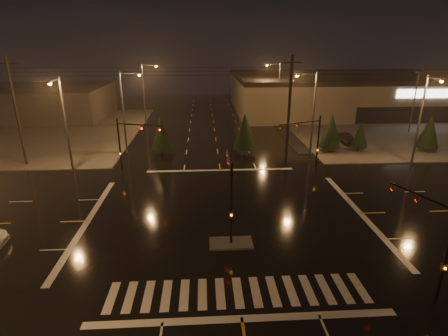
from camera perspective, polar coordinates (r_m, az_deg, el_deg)
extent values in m
plane|color=black|center=(28.33, 0.51, -8.02)|extent=(140.00, 140.00, 0.00)
cube|color=#45423D|center=(64.85, 26.13, 6.06)|extent=(36.00, 36.00, 0.12)
cube|color=#45423D|center=(63.22, -30.01, 5.12)|extent=(36.00, 36.00, 0.12)
cube|color=#45423D|center=(24.83, 1.15, -12.17)|extent=(3.00, 1.60, 0.15)
cube|color=beige|center=(20.82, 2.30, -19.61)|extent=(15.00, 2.60, 0.01)
cube|color=beige|center=(19.33, 2.93, -23.36)|extent=(16.00, 0.50, 0.01)
cube|color=beige|center=(38.39, -0.61, -0.34)|extent=(16.00, 0.50, 0.01)
cube|color=black|center=(65.83, 30.76, 5.46)|extent=(50.00, 24.00, 0.08)
cube|color=#736A52|center=(80.53, 24.24, 11.17)|extent=(60.00, 28.00, 7.00)
cube|color=black|center=(80.20, 24.57, 13.49)|extent=(60.20, 28.20, 0.80)
cube|color=white|center=(68.21, 29.75, 10.50)|extent=(9.00, 0.20, 1.40)
cube|color=black|center=(68.76, 29.22, 7.57)|extent=(22.00, 0.15, 2.80)
cube|color=#413C39|center=(75.52, -29.94, 9.27)|extent=(30.00, 18.00, 5.60)
cylinder|color=black|center=(23.42, 1.20, -6.08)|extent=(0.18, 0.18, 6.00)
cylinder|color=black|center=(24.56, 0.82, 1.47)|extent=(0.12, 4.50, 0.12)
imported|color=#594707|center=(26.50, 0.50, 2.75)|extent=(0.16, 0.20, 1.00)
cube|color=#594707|center=(23.73, 1.19, -7.60)|extent=(0.25, 0.18, 0.35)
cylinder|color=black|center=(38.92, 15.08, 3.88)|extent=(0.18, 0.18, 6.00)
cylinder|color=black|center=(36.85, 12.33, 7.25)|extent=(4.74, 1.82, 0.12)
imported|color=#594707|center=(35.61, 9.35, 6.93)|extent=(0.24, 0.22, 1.00)
cube|color=#594707|center=(39.11, 14.99, 2.89)|extent=(0.25, 0.18, 0.35)
cylinder|color=black|center=(37.96, -16.65, 3.33)|extent=(0.18, 0.18, 6.00)
cylinder|color=black|center=(36.07, -13.67, 6.88)|extent=(4.74, 1.82, 0.12)
imported|color=#594707|center=(35.02, -10.45, 6.65)|extent=(0.24, 0.22, 1.00)
cube|color=#594707|center=(38.16, -16.55, 2.33)|extent=(0.25, 0.18, 0.35)
cylinder|color=black|center=(21.56, 32.59, -11.96)|extent=(0.18, 0.18, 6.00)
cylinder|color=black|center=(21.48, 29.53, -3.98)|extent=(1.48, 3.80, 0.12)
imported|color=#594707|center=(22.51, 25.97, -2.49)|extent=(0.22, 0.24, 1.00)
cube|color=#594707|center=(21.90, 32.25, -13.53)|extent=(0.25, 0.18, 0.35)
cylinder|color=#38383A|center=(44.85, -16.11, 8.47)|extent=(0.24, 0.24, 10.00)
cylinder|color=#38383A|center=(43.97, -15.14, 14.68)|extent=(2.40, 0.14, 0.14)
cube|color=#38383A|center=(43.78, -13.68, 14.71)|extent=(0.70, 0.30, 0.18)
sphere|color=orange|center=(43.79, -13.66, 14.55)|extent=(0.32, 0.32, 0.32)
cylinder|color=#38383A|center=(60.36, -12.96, 11.48)|extent=(0.24, 0.24, 10.00)
cylinder|color=#38383A|center=(59.71, -12.14, 16.09)|extent=(2.40, 0.14, 0.14)
cube|color=#38383A|center=(59.57, -11.05, 16.11)|extent=(0.70, 0.30, 0.18)
sphere|color=orange|center=(59.58, -11.04, 15.98)|extent=(0.32, 0.32, 0.32)
cylinder|color=#38383A|center=(43.86, 14.37, 8.38)|extent=(0.24, 0.24, 10.00)
cylinder|color=#38383A|center=(42.87, 13.35, 14.71)|extent=(2.40, 0.14, 0.14)
cube|color=#38383A|center=(42.58, 11.88, 14.72)|extent=(0.70, 0.30, 0.18)
sphere|color=orange|center=(42.59, 11.86, 14.54)|extent=(0.32, 0.32, 0.32)
cylinder|color=#38383A|center=(62.96, 8.95, 12.06)|extent=(0.24, 0.24, 10.00)
cylinder|color=#38383A|center=(62.27, 8.06, 16.46)|extent=(2.40, 0.14, 0.14)
cube|color=#38383A|center=(62.07, 7.02, 16.45)|extent=(0.70, 0.30, 0.18)
sphere|color=orange|center=(62.08, 7.02, 16.33)|extent=(0.32, 0.32, 0.32)
cylinder|color=#38383A|center=(40.04, -24.35, 6.19)|extent=(0.24, 0.24, 10.00)
cylinder|color=#38383A|center=(38.22, -25.99, 12.74)|extent=(0.14, 2.40, 0.14)
cube|color=#38383A|center=(37.21, -26.60, 12.43)|extent=(0.30, 0.70, 0.18)
sphere|color=orange|center=(37.22, -26.57, 12.23)|extent=(0.32, 0.32, 0.32)
cylinder|color=#38383A|center=(44.31, 29.27, 6.59)|extent=(0.24, 0.24, 10.00)
cylinder|color=#38383A|center=(42.68, 31.20, 12.44)|extent=(0.14, 2.40, 0.14)
cube|color=#38383A|center=(41.78, 32.02, 12.13)|extent=(0.30, 0.70, 0.18)
sphere|color=orange|center=(41.79, 31.99, 11.95)|extent=(0.32, 0.32, 0.32)
cylinder|color=black|center=(44.53, -30.73, 7.72)|extent=(0.32, 0.32, 12.00)
cube|color=black|center=(43.99, -31.94, 14.31)|extent=(2.20, 0.12, 0.12)
cylinder|color=black|center=(40.84, 10.57, 9.28)|extent=(0.32, 0.32, 12.00)
cube|color=black|center=(40.25, 11.05, 16.57)|extent=(2.20, 0.12, 0.12)
cylinder|color=black|center=(46.65, 16.78, 2.92)|extent=(0.18, 0.18, 0.70)
cone|color=black|center=(46.03, 17.08, 5.88)|extent=(2.73, 2.73, 4.26)
cylinder|color=black|center=(48.02, 21.08, 2.90)|extent=(0.18, 0.18, 0.70)
cone|color=black|center=(47.52, 21.37, 5.20)|extent=(2.11, 2.11, 3.29)
cylinder|color=black|center=(51.66, 30.06, 2.66)|extent=(0.18, 0.18, 0.70)
cone|color=black|center=(51.11, 30.52, 5.25)|extent=(2.66, 2.66, 4.15)
cylinder|color=black|center=(44.64, -10.02, 2.73)|extent=(0.18, 0.18, 0.70)
cone|color=black|center=(44.00, -10.20, 5.75)|extent=(2.65, 2.65, 4.15)
cylinder|color=black|center=(44.10, 3.35, 2.79)|extent=(0.18, 0.18, 0.70)
cone|color=black|center=(43.42, 3.42, 6.04)|extent=(2.85, 2.85, 4.45)
imported|color=black|center=(51.33, 19.41, 4.60)|extent=(1.84, 4.44, 1.50)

